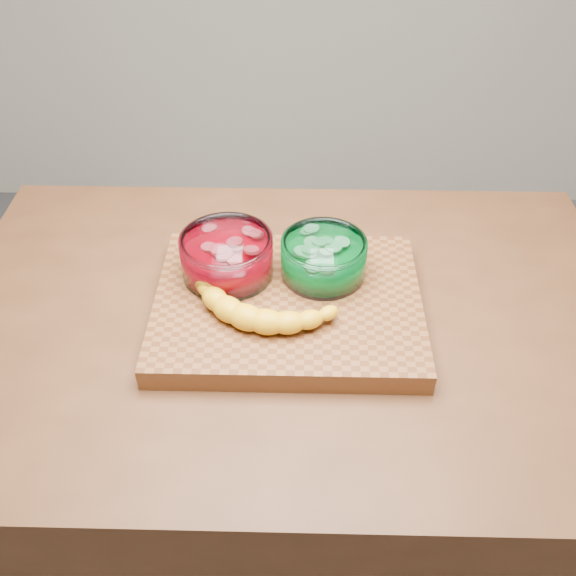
{
  "coord_description": "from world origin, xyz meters",
  "views": [
    {
      "loc": [
        0.02,
        -0.8,
        1.67
      ],
      "look_at": [
        0.0,
        0.0,
        0.96
      ],
      "focal_mm": 40.0,
      "sensor_mm": 36.0,
      "label": 1
    }
  ],
  "objects": [
    {
      "name": "ground",
      "position": [
        0.0,
        0.0,
        0.0
      ],
      "size": [
        3.5,
        3.5,
        0.0
      ],
      "primitive_type": "plane",
      "color": "#545459",
      "rests_on": "ground"
    },
    {
      "name": "counter",
      "position": [
        0.0,
        0.0,
        0.45
      ],
      "size": [
        1.2,
        0.8,
        0.9
      ],
      "primitive_type": "cube",
      "color": "#522E18",
      "rests_on": "ground"
    },
    {
      "name": "cutting_board",
      "position": [
        0.0,
        0.0,
        0.92
      ],
      "size": [
        0.45,
        0.35,
        0.04
      ],
      "primitive_type": "cube",
      "color": "brown",
      "rests_on": "counter"
    },
    {
      "name": "bowl_red",
      "position": [
        -0.11,
        0.06,
        0.98
      ],
      "size": [
        0.16,
        0.16,
        0.07
      ],
      "color": "white",
      "rests_on": "cutting_board"
    },
    {
      "name": "bowl_green",
      "position": [
        0.06,
        0.06,
        0.97
      ],
      "size": [
        0.15,
        0.15,
        0.07
      ],
      "color": "white",
      "rests_on": "cutting_board"
    },
    {
      "name": "banana",
      "position": [
        -0.04,
        -0.02,
        0.96
      ],
      "size": [
        0.28,
        0.18,
        0.04
      ],
      "primitive_type": null,
      "color": "#EEAA15",
      "rests_on": "cutting_board"
    }
  ]
}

